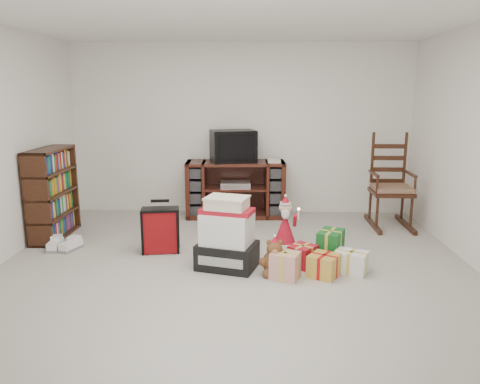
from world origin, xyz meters
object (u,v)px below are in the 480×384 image
at_px(teddy_bear, 274,259).
at_px(sneaker_pair, 63,245).
at_px(gift_pile, 227,238).
at_px(rocking_chair, 390,193).
at_px(crt_television, 233,146).
at_px(tv_stand, 236,189).
at_px(santa_figurine, 285,226).
at_px(mrs_claus_figurine, 215,221).
at_px(red_suitcase, 161,230).
at_px(gift_cluster, 323,258).
at_px(bookshelf, 52,195).

xyz_separation_m(teddy_bear, sneaker_pair, (-2.43, 0.66, -0.11)).
distance_m(gift_pile, sneaker_pair, 2.03).
bearing_deg(gift_pile, rocking_chair, 53.94).
bearing_deg(crt_television, tv_stand, -7.04).
bearing_deg(teddy_bear, tv_stand, 102.28).
height_order(gift_pile, santa_figurine, gift_pile).
bearing_deg(crt_television, teddy_bear, -91.71).
bearing_deg(mrs_claus_figurine, rocking_chair, 15.36).
bearing_deg(tv_stand, teddy_bear, -80.11).
relative_size(tv_stand, red_suitcase, 2.39).
distance_m(tv_stand, teddy_bear, 2.29).
xyz_separation_m(gift_pile, santa_figurine, (0.64, 0.74, -0.09)).
height_order(sneaker_pair, gift_cluster, gift_cluster).
bearing_deg(gift_cluster, tv_stand, 114.80).
bearing_deg(crt_television, sneaker_pair, -155.58).
relative_size(tv_stand, gift_pile, 1.94).
height_order(bookshelf, gift_pile, bookshelf).
bearing_deg(santa_figurine, red_suitcase, -168.70).
bearing_deg(rocking_chair, mrs_claus_figurine, -164.20).
xyz_separation_m(sneaker_pair, gift_cluster, (2.93, -0.56, 0.09)).
xyz_separation_m(rocking_chair, teddy_bear, (-1.64, -1.83, -0.29)).
relative_size(mrs_claus_figurine, sneaker_pair, 1.47).
distance_m(mrs_claus_figurine, crt_television, 1.33).
relative_size(red_suitcase, sneaker_pair, 1.60).
distance_m(santa_figurine, sneaker_pair, 2.61).
distance_m(bookshelf, gift_pile, 2.46).
height_order(tv_stand, gift_pile, tv_stand).
xyz_separation_m(mrs_claus_figurine, crt_television, (0.18, 1.03, 0.83)).
xyz_separation_m(rocking_chair, santa_figurine, (-1.47, -0.92, -0.21)).
xyz_separation_m(bookshelf, red_suitcase, (1.46, -0.53, -0.28)).
relative_size(tv_stand, bookshelf, 1.28).
bearing_deg(bookshelf, mrs_claus_figurine, 0.92).
relative_size(mrs_claus_figurine, crt_television, 0.78).
relative_size(rocking_chair, gift_pile, 1.77).
xyz_separation_m(rocking_chair, sneaker_pair, (-4.06, -1.17, -0.39)).
bearing_deg(rocking_chair, sneaker_pair, -163.49).
xyz_separation_m(santa_figurine, crt_television, (-0.68, 1.31, 0.80)).
relative_size(tv_stand, gift_cluster, 1.52).
xyz_separation_m(red_suitcase, gift_cluster, (1.77, -0.53, -0.12)).
height_order(santa_figurine, crt_television, crt_television).
relative_size(bookshelf, gift_pile, 1.51).
distance_m(bookshelf, santa_figurine, 2.92).
bearing_deg(sneaker_pair, tv_stand, 43.64).
relative_size(bookshelf, gift_cluster, 1.18).
bearing_deg(mrs_claus_figurine, santa_figurine, -18.14).
distance_m(gift_pile, red_suitcase, 0.91).
relative_size(rocking_chair, red_suitcase, 2.18).
bearing_deg(red_suitcase, rocking_chair, 14.10).
height_order(teddy_bear, gift_cluster, teddy_bear).
distance_m(tv_stand, gift_cluster, 2.36).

